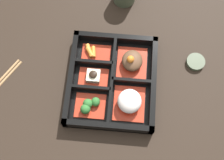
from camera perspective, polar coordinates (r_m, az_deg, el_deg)
name	(u,v)px	position (r m, az deg, el deg)	size (l,w,h in m)	color
ground_plane	(112,83)	(0.86, 0.00, -0.58)	(3.00, 3.00, 0.00)	black
bento_base	(112,83)	(0.86, 0.00, -0.46)	(0.27, 0.24, 0.01)	black
bento_rim	(111,80)	(0.85, -0.16, -0.05)	(0.27, 0.24, 0.04)	black
bowl_stew	(132,61)	(0.86, 3.68, 3.43)	(0.10, 0.08, 0.05)	#B22D19
bowl_rice	(129,102)	(0.82, 3.20, -3.97)	(0.10, 0.08, 0.05)	#B22D19
bowl_carrots	(94,53)	(0.88, -3.32, 5.04)	(0.05, 0.08, 0.02)	#B22D19
bowl_tofu	(93,77)	(0.85, -3.42, 0.63)	(0.05, 0.08, 0.03)	#B22D19
bowl_greens	(90,105)	(0.82, -4.02, -4.60)	(0.07, 0.08, 0.03)	#B22D19
sauce_dish	(196,62)	(0.91, 15.04, 3.22)	(0.05, 0.05, 0.01)	#424C38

